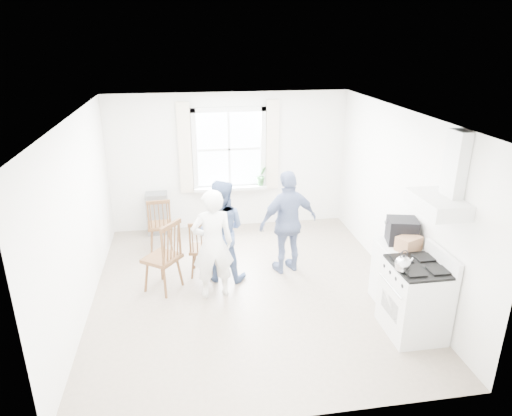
{
  "coord_description": "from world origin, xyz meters",
  "views": [
    {
      "loc": [
        -0.83,
        -5.89,
        3.57
      ],
      "look_at": [
        0.15,
        0.2,
        1.22
      ],
      "focal_mm": 32.0,
      "sensor_mm": 36.0,
      "label": 1
    }
  ],
  "objects_px": {
    "windsor_chair_c": "(168,249)",
    "person_mid": "(220,231)",
    "person_right": "(288,222)",
    "windsor_chair_b": "(202,243)",
    "stereo_stack": "(402,231)",
    "windsor_chair_a": "(159,220)",
    "person_left": "(213,244)",
    "gas_stove": "(415,299)",
    "low_cabinet": "(395,273)"
  },
  "relations": [
    {
      "from": "windsor_chair_c",
      "to": "person_mid",
      "type": "bearing_deg",
      "value": 18.64
    },
    {
      "from": "person_right",
      "to": "windsor_chair_b",
      "type": "bearing_deg",
      "value": -15.1
    },
    {
      "from": "windsor_chair_b",
      "to": "windsor_chair_c",
      "type": "xyz_separation_m",
      "value": [
        -0.5,
        -0.33,
        0.1
      ]
    },
    {
      "from": "stereo_stack",
      "to": "windsor_chair_c",
      "type": "height_order",
      "value": "stereo_stack"
    },
    {
      "from": "windsor_chair_a",
      "to": "person_left",
      "type": "height_order",
      "value": "person_left"
    },
    {
      "from": "windsor_chair_b",
      "to": "person_left",
      "type": "relative_size",
      "value": 0.58
    },
    {
      "from": "gas_stove",
      "to": "person_left",
      "type": "height_order",
      "value": "person_left"
    },
    {
      "from": "person_left",
      "to": "windsor_chair_a",
      "type": "bearing_deg",
      "value": -69.08
    },
    {
      "from": "gas_stove",
      "to": "windsor_chair_b",
      "type": "bearing_deg",
      "value": 144.25
    },
    {
      "from": "gas_stove",
      "to": "stereo_stack",
      "type": "xyz_separation_m",
      "value": [
        0.12,
        0.75,
        0.59
      ]
    },
    {
      "from": "stereo_stack",
      "to": "person_mid",
      "type": "bearing_deg",
      "value": 156.91
    },
    {
      "from": "stereo_stack",
      "to": "person_mid",
      "type": "relative_size",
      "value": 0.29
    },
    {
      "from": "gas_stove",
      "to": "person_mid",
      "type": "xyz_separation_m",
      "value": [
        -2.27,
        1.77,
        0.31
      ]
    },
    {
      "from": "gas_stove",
      "to": "windsor_chair_a",
      "type": "height_order",
      "value": "gas_stove"
    },
    {
      "from": "low_cabinet",
      "to": "windsor_chair_c",
      "type": "distance_m",
      "value": 3.24
    },
    {
      "from": "low_cabinet",
      "to": "windsor_chair_b",
      "type": "distance_m",
      "value": 2.86
    },
    {
      "from": "person_mid",
      "to": "person_left",
      "type": "bearing_deg",
      "value": 89.68
    },
    {
      "from": "gas_stove",
      "to": "person_mid",
      "type": "bearing_deg",
      "value": 142.07
    },
    {
      "from": "stereo_stack",
      "to": "windsor_chair_b",
      "type": "distance_m",
      "value": 2.93
    },
    {
      "from": "person_left",
      "to": "gas_stove",
      "type": "bearing_deg",
      "value": 146.24
    },
    {
      "from": "windsor_chair_a",
      "to": "person_mid",
      "type": "height_order",
      "value": "person_mid"
    },
    {
      "from": "low_cabinet",
      "to": "stereo_stack",
      "type": "relative_size",
      "value": 1.98
    },
    {
      "from": "windsor_chair_b",
      "to": "stereo_stack",
      "type": "bearing_deg",
      "value": -22.14
    },
    {
      "from": "stereo_stack",
      "to": "person_right",
      "type": "xyz_separation_m",
      "value": [
        -1.32,
        1.1,
        -0.24
      ]
    },
    {
      "from": "low_cabinet",
      "to": "person_right",
      "type": "relative_size",
      "value": 0.54
    },
    {
      "from": "windsor_chair_c",
      "to": "person_right",
      "type": "xyz_separation_m",
      "value": [
        1.85,
        0.34,
        0.16
      ]
    },
    {
      "from": "low_cabinet",
      "to": "person_right",
      "type": "bearing_deg",
      "value": 138.01
    },
    {
      "from": "windsor_chair_c",
      "to": "person_mid",
      "type": "xyz_separation_m",
      "value": [
        0.79,
        0.27,
        0.12
      ]
    },
    {
      "from": "low_cabinet",
      "to": "windsor_chair_a",
      "type": "height_order",
      "value": "windsor_chair_a"
    },
    {
      "from": "stereo_stack",
      "to": "windsor_chair_b",
      "type": "bearing_deg",
      "value": 157.86
    },
    {
      "from": "windsor_chair_b",
      "to": "person_left",
      "type": "bearing_deg",
      "value": -76.76
    },
    {
      "from": "person_left",
      "to": "stereo_stack",
      "type": "bearing_deg",
      "value": 162.38
    },
    {
      "from": "gas_stove",
      "to": "person_mid",
      "type": "height_order",
      "value": "person_mid"
    },
    {
      "from": "gas_stove",
      "to": "windsor_chair_b",
      "type": "height_order",
      "value": "gas_stove"
    },
    {
      "from": "windsor_chair_b",
      "to": "person_left",
      "type": "distance_m",
      "value": 0.63
    },
    {
      "from": "windsor_chair_a",
      "to": "windsor_chair_b",
      "type": "bearing_deg",
      "value": -56.59
    },
    {
      "from": "stereo_stack",
      "to": "windsor_chair_c",
      "type": "xyz_separation_m",
      "value": [
        -3.18,
        0.75,
        -0.4
      ]
    },
    {
      "from": "gas_stove",
      "to": "stereo_stack",
      "type": "distance_m",
      "value": 0.96
    },
    {
      "from": "low_cabinet",
      "to": "person_mid",
      "type": "relative_size",
      "value": 0.57
    },
    {
      "from": "windsor_chair_c",
      "to": "person_mid",
      "type": "distance_m",
      "value": 0.84
    },
    {
      "from": "gas_stove",
      "to": "windsor_chair_a",
      "type": "relative_size",
      "value": 1.14
    },
    {
      "from": "windsor_chair_c",
      "to": "gas_stove",
      "type": "bearing_deg",
      "value": -26.21
    },
    {
      "from": "low_cabinet",
      "to": "windsor_chair_b",
      "type": "xyz_separation_m",
      "value": [
        -2.62,
        1.14,
        0.13
      ]
    },
    {
      "from": "stereo_stack",
      "to": "person_right",
      "type": "bearing_deg",
      "value": 140.39
    },
    {
      "from": "stereo_stack",
      "to": "person_right",
      "type": "height_order",
      "value": "person_right"
    },
    {
      "from": "person_left",
      "to": "person_right",
      "type": "bearing_deg",
      "value": -160.75
    },
    {
      "from": "low_cabinet",
      "to": "windsor_chair_b",
      "type": "relative_size",
      "value": 0.95
    },
    {
      "from": "low_cabinet",
      "to": "person_mid",
      "type": "distance_m",
      "value": 2.6
    },
    {
      "from": "low_cabinet",
      "to": "person_mid",
      "type": "bearing_deg",
      "value": 155.42
    },
    {
      "from": "gas_stove",
      "to": "person_left",
      "type": "distance_m",
      "value": 2.76
    }
  ]
}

